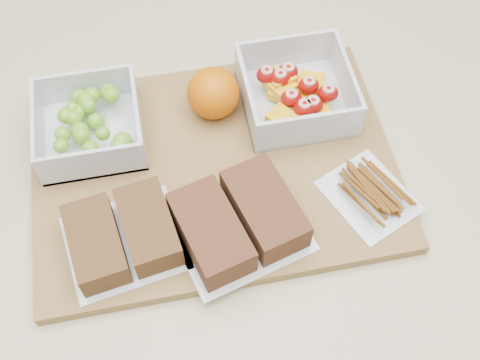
{
  "coord_description": "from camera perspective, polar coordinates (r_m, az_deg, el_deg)",
  "views": [
    {
      "loc": [
        -0.06,
        -0.36,
        1.51
      ],
      "look_at": [
        0.01,
        -0.01,
        0.93
      ],
      "focal_mm": 45.0,
      "sensor_mm": 36.0,
      "label": 1
    }
  ],
  "objects": [
    {
      "name": "sandwich_bag_center",
      "position": [
        0.64,
        -0.19,
        -3.91
      ],
      "size": [
        0.16,
        0.15,
        0.04
      ],
      "color": "silver",
      "rests_on": "cutting_board"
    },
    {
      "name": "fruit_container",
      "position": [
        0.74,
        5.33,
        8.2
      ],
      "size": [
        0.13,
        0.13,
        0.05
      ],
      "color": "silver",
      "rests_on": "cutting_board"
    },
    {
      "name": "sandwich_bag_left",
      "position": [
        0.65,
        -11.08,
        -5.22
      ],
      "size": [
        0.14,
        0.13,
        0.04
      ],
      "color": "silver",
      "rests_on": "cutting_board"
    },
    {
      "name": "orange",
      "position": [
        0.73,
        -2.55,
        8.23
      ],
      "size": [
        0.06,
        0.06,
        0.06
      ],
      "primitive_type": "sphere",
      "color": "#D46204",
      "rests_on": "cutting_board"
    },
    {
      "name": "grape_container",
      "position": [
        0.73,
        -13.99,
        5.15
      ],
      "size": [
        0.12,
        0.12,
        0.05
      ],
      "color": "silver",
      "rests_on": "cutting_board"
    },
    {
      "name": "counter",
      "position": [
        1.12,
        -0.43,
        -12.56
      ],
      "size": [
        1.2,
        0.9,
        0.9
      ],
      "primitive_type": "cube",
      "color": "beige",
      "rests_on": "ground"
    },
    {
      "name": "cutting_board",
      "position": [
        0.71,
        -2.47,
        1.11
      ],
      "size": [
        0.42,
        0.3,
        0.02
      ],
      "primitive_type": "cube",
      "rotation": [
        0.0,
        0.0,
        0.0
      ],
      "color": "olive",
      "rests_on": "counter"
    },
    {
      "name": "pretzel_bag",
      "position": [
        0.69,
        12.25,
        -1.1
      ],
      "size": [
        0.11,
        0.12,
        0.02
      ],
      "color": "silver",
      "rests_on": "cutting_board"
    }
  ]
}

